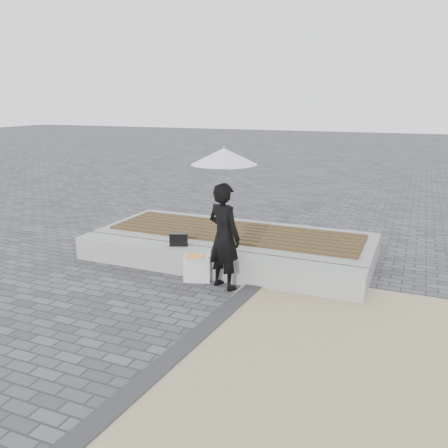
{
  "coord_description": "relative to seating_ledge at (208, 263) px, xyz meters",
  "views": [
    {
      "loc": [
        3.02,
        -4.82,
        2.75
      ],
      "look_at": [
        0.45,
        1.22,
        1.0
      ],
      "focal_mm": 36.95,
      "sensor_mm": 36.0,
      "label": 1
    }
  ],
  "objects": [
    {
      "name": "parasol",
      "position": [
        0.45,
        -0.38,
        1.8
      ],
      "size": [
        0.95,
        0.95,
        1.21
      ],
      "rotation": [
        0.0,
        0.0,
        0.11
      ],
      "color": "#A9A9AE",
      "rests_on": "ground"
    },
    {
      "name": "seating_ledge",
      "position": [
        0.0,
        0.0,
        0.0
      ],
      "size": [
        5.0,
        0.45,
        0.4
      ],
      "primitive_type": "cube",
      "color": "#9F9F9A",
      "rests_on": "ground"
    },
    {
      "name": "timber_platform",
      "position": [
        0.0,
        1.2,
        0.0
      ],
      "size": [
        5.0,
        2.0,
        0.4
      ],
      "primitive_type": "cube",
      "color": "#969792",
      "rests_on": "ground"
    },
    {
      "name": "edging_band",
      "position": [
        0.75,
        -2.1,
        -0.18
      ],
      "size": [
        0.61,
        5.2,
        0.04
      ],
      "primitive_type": "cube",
      "rotation": [
        0.0,
        0.0,
        -0.07
      ],
      "color": "#2F2E31",
      "rests_on": "ground"
    },
    {
      "name": "ground",
      "position": [
        0.0,
        -1.6,
        -0.2
      ],
      "size": [
        80.0,
        80.0,
        0.0
      ],
      "primitive_type": "plane",
      "color": "#505055",
      "rests_on": "ground"
    },
    {
      "name": "magazine",
      "position": [
        -0.03,
        -0.38,
        0.24
      ],
      "size": [
        0.31,
        0.25,
        0.01
      ],
      "primitive_type": "cube",
      "rotation": [
        0.0,
        0.0,
        0.19
      ],
      "color": "red",
      "rests_on": "canvas_tote"
    },
    {
      "name": "woman",
      "position": [
        0.45,
        -0.38,
        0.61
      ],
      "size": [
        0.69,
        0.58,
        1.62
      ],
      "primitive_type": "imported",
      "rotation": [
        0.0,
        0.0,
        2.76
      ],
      "color": "black",
      "rests_on": "ground"
    },
    {
      "name": "timber_decking",
      "position": [
        0.0,
        1.2,
        0.22
      ],
      "size": [
        4.6,
        1.4,
        0.04
      ],
      "primitive_type": null,
      "color": "#523D1E",
      "rests_on": "timber_platform"
    },
    {
      "name": "canvas_tote",
      "position": [
        -0.03,
        -0.33,
        0.02
      ],
      "size": [
        0.45,
        0.29,
        0.44
      ],
      "primitive_type": "cube",
      "rotation": [
        0.0,
        0.0,
        0.3
      ],
      "color": "silver",
      "rests_on": "ground"
    },
    {
      "name": "handbag",
      "position": [
        -0.57,
        0.08,
        0.31
      ],
      "size": [
        0.32,
        0.21,
        0.21
      ],
      "primitive_type": "cube",
      "rotation": [
        0.0,
        0.0,
        0.37
      ],
      "color": "black",
      "rests_on": "seating_ledge"
    },
    {
      "name": "terrazzo_zone",
      "position": [
        3.2,
        -2.1,
        -0.19
      ],
      "size": [
        5.0,
        5.0,
        0.02
      ],
      "primitive_type": "cube",
      "color": "tan",
      "rests_on": "ground"
    }
  ]
}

